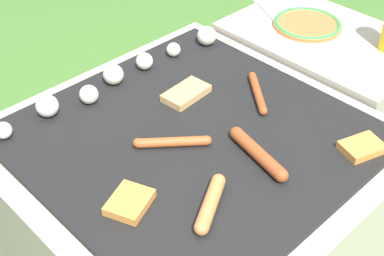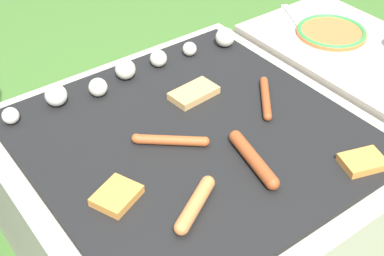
# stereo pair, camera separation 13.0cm
# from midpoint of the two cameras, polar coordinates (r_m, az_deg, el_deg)

# --- Properties ---
(ground_plane) EXTENTS (14.00, 14.00, 0.00)m
(ground_plane) POSITION_cam_midpoint_polar(r_m,az_deg,el_deg) (1.60, 2.38, -11.92)
(ground_plane) COLOR #3D6628
(grill) EXTENTS (0.88, 0.88, 0.40)m
(grill) POSITION_cam_midpoint_polar(r_m,az_deg,el_deg) (1.45, 2.58, -6.96)
(grill) COLOR #A89E8C
(grill) RESTS_ON ground_plane
(side_ledge) EXTENTS (0.42, 0.62, 0.40)m
(side_ledge) POSITION_cam_midpoint_polar(r_m,az_deg,el_deg) (1.87, 17.35, 3.14)
(side_ledge) COLOR #A89E8C
(side_ledge) RESTS_ON ground_plane
(sausage_front_left) EXTENTS (0.07, 0.20, 0.03)m
(sausage_front_left) POSITION_cam_midpoint_polar(r_m,az_deg,el_deg) (1.24, 9.55, -3.39)
(sausage_front_left) COLOR #93421E
(sausage_front_left) RESTS_ON grill
(sausage_back_left) EXTENTS (0.15, 0.13, 0.02)m
(sausage_back_left) POSITION_cam_midpoint_polar(r_m,az_deg,el_deg) (1.28, 0.61, -1.39)
(sausage_back_left) COLOR #A34C23
(sausage_back_left) RESTS_ON grill
(sausage_back_right) EXTENTS (0.15, 0.10, 0.03)m
(sausage_back_right) POSITION_cam_midpoint_polar(r_m,az_deg,el_deg) (1.12, 3.69, -8.28)
(sausage_back_right) COLOR #C6753D
(sausage_back_right) RESTS_ON grill
(sausage_front_center) EXTENTS (0.13, 0.15, 0.02)m
(sausage_front_center) POSITION_cam_midpoint_polar(r_m,az_deg,el_deg) (1.44, 10.45, 3.08)
(sausage_front_center) COLOR #93421E
(sausage_front_center) RESTS_ON grill
(bread_slice_left) EXTENTS (0.13, 0.08, 0.02)m
(bread_slice_left) POSITION_cam_midpoint_polar(r_m,az_deg,el_deg) (1.44, 2.79, 3.64)
(bread_slice_left) COLOR tan
(bread_slice_left) RESTS_ON grill
(bread_slice_center) EXTENTS (0.12, 0.11, 0.02)m
(bread_slice_center) POSITION_cam_midpoint_polar(r_m,az_deg,el_deg) (1.15, -4.83, -7.36)
(bread_slice_center) COLOR #D18438
(bread_slice_center) RESTS_ON grill
(bread_slice_right) EXTENTS (0.11, 0.10, 0.02)m
(bread_slice_right) POSITION_cam_midpoint_polar(r_m,az_deg,el_deg) (1.31, 20.51, -3.51)
(bread_slice_right) COLOR #D18438
(bread_slice_right) RESTS_ON grill
(mushroom_row) EXTENTS (0.73, 0.09, 0.06)m
(mushroom_row) POSITION_cam_midpoint_polar(r_m,az_deg,el_deg) (1.51, -3.95, 6.14)
(mushroom_row) COLOR silver
(mushroom_row) RESTS_ON grill
(plate_colorful) EXTENTS (0.22, 0.22, 0.02)m
(plate_colorful) POSITION_cam_midpoint_polar(r_m,az_deg,el_deg) (1.80, 16.70, 9.74)
(plate_colorful) COLOR orange
(plate_colorful) RESTS_ON side_ledge
(fork_utensil) EXTENTS (0.11, 0.19, 0.01)m
(fork_utensil) POSITION_cam_midpoint_polar(r_m,az_deg,el_deg) (1.87, 12.66, 11.35)
(fork_utensil) COLOR silver
(fork_utensil) RESTS_ON side_ledge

